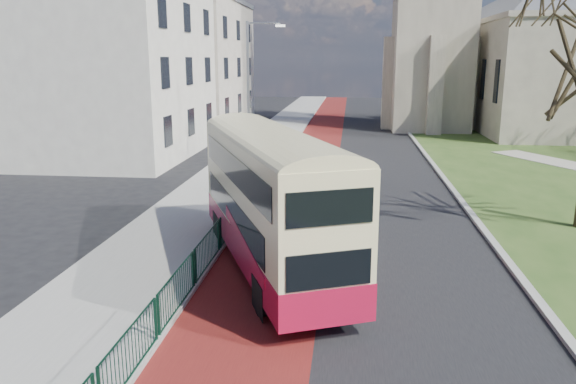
# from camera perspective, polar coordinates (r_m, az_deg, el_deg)

# --- Properties ---
(ground) EXTENTS (160.00, 160.00, 0.00)m
(ground) POSITION_cam_1_polar(r_m,az_deg,el_deg) (14.49, 1.12, -11.71)
(ground) COLOR black
(ground) RESTS_ON ground
(road_carriageway) EXTENTS (9.00, 120.00, 0.01)m
(road_carriageway) POSITION_cam_1_polar(r_m,az_deg,el_deg) (33.64, 6.80, 2.77)
(road_carriageway) COLOR black
(road_carriageway) RESTS_ON ground
(bus_lane) EXTENTS (3.40, 120.00, 0.01)m
(bus_lane) POSITION_cam_1_polar(r_m,az_deg,el_deg) (33.72, 2.20, 2.88)
(bus_lane) COLOR #591414
(bus_lane) RESTS_ON ground
(pavement_west) EXTENTS (4.00, 120.00, 0.12)m
(pavement_west) POSITION_cam_1_polar(r_m,az_deg,el_deg) (34.19, -4.17, 3.09)
(pavement_west) COLOR gray
(pavement_west) RESTS_ON ground
(kerb_west) EXTENTS (0.25, 120.00, 0.13)m
(kerb_west) POSITION_cam_1_polar(r_m,az_deg,el_deg) (33.88, -0.84, 3.04)
(kerb_west) COLOR #999993
(kerb_west) RESTS_ON ground
(kerb_east) EXTENTS (0.25, 80.00, 0.13)m
(kerb_east) POSITION_cam_1_polar(r_m,az_deg,el_deg) (35.93, 14.15, 3.23)
(kerb_east) COLOR #999993
(kerb_east) RESTS_ON ground
(pedestrian_railing) EXTENTS (0.07, 24.00, 1.12)m
(pedestrian_railing) POSITION_cam_1_polar(r_m,az_deg,el_deg) (18.43, -6.91, -4.38)
(pedestrian_railing) COLOR #0B3121
(pedestrian_railing) RESTS_ON ground
(street_block_near) EXTENTS (10.30, 14.30, 13.00)m
(street_block_near) POSITION_cam_1_polar(r_m,az_deg,el_deg) (38.21, -17.54, 13.33)
(street_block_near) COLOR beige
(street_block_near) RESTS_ON ground
(street_block_far) EXTENTS (10.30, 16.30, 11.50)m
(street_block_far) POSITION_cam_1_polar(r_m,az_deg,el_deg) (53.28, -10.46, 12.75)
(street_block_far) COLOR #B4A898
(street_block_far) RESTS_ON ground
(streetlamp) EXTENTS (2.13, 0.18, 8.00)m
(streetlamp) POSITION_cam_1_polar(r_m,az_deg,el_deg) (31.60, -3.79, 10.54)
(streetlamp) COLOR gray
(streetlamp) RESTS_ON pavement_west
(bus) EXTENTS (5.83, 9.83, 4.06)m
(bus) POSITION_cam_1_polar(r_m,az_deg,el_deg) (16.30, -1.75, -0.20)
(bus) COLOR #A40F2D
(bus) RESTS_ON ground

